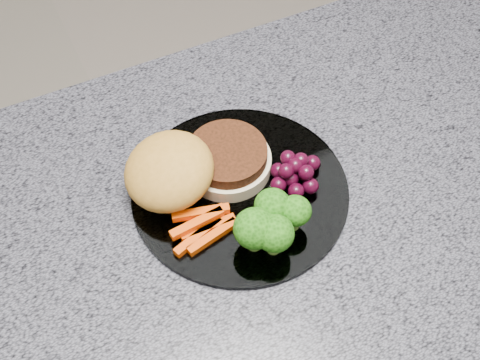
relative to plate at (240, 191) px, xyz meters
name	(u,v)px	position (x,y,z in m)	size (l,w,h in m)	color
countertop	(272,221)	(0.02, -0.04, -0.02)	(1.20, 0.60, 0.04)	#555561
plate	(240,191)	(0.00, 0.00, 0.00)	(0.26, 0.26, 0.01)	white
burger	(190,169)	(-0.05, 0.04, 0.03)	(0.19, 0.12, 0.06)	beige
carrot_sticks	(203,226)	(-0.06, -0.03, 0.01)	(0.08, 0.05, 0.02)	#D14003
broccoli	(271,222)	(0.00, -0.07, 0.04)	(0.09, 0.08, 0.06)	olive
grape_bunch	(296,172)	(0.07, -0.02, 0.02)	(0.07, 0.06, 0.03)	black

